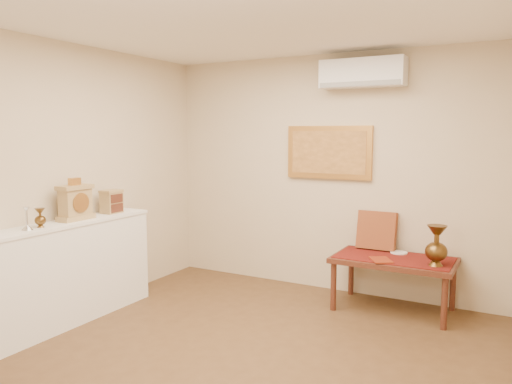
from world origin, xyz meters
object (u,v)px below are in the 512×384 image
Objects in this scene: display_ledge at (62,274)px; mantel_clock at (76,202)px; wooden_chest at (112,201)px; low_table at (394,264)px; brass_urn_tall at (437,241)px.

display_ledge is 4.93× the size of mantel_clock.
low_table is at bearing 24.40° from wooden_chest.
brass_urn_tall is 0.23× the size of display_ledge.
wooden_chest is 3.00m from low_table.
brass_urn_tall is 3.30m from wooden_chest.
display_ledge is 1.68× the size of low_table.
display_ledge is at bearing -92.19° from mantel_clock.
mantel_clock is at bearing -89.10° from wooden_chest.
mantel_clock is 0.48m from wooden_chest.
mantel_clock reaches higher than brass_urn_tall.
display_ledge is at bearing -144.90° from low_table.
display_ledge is (-3.10, -1.75, -0.30)m from brass_urn_tall.
display_ledge is 0.69m from mantel_clock.
wooden_chest is (-0.01, 0.48, -0.05)m from mantel_clock.
mantel_clock reaches higher than display_ledge.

